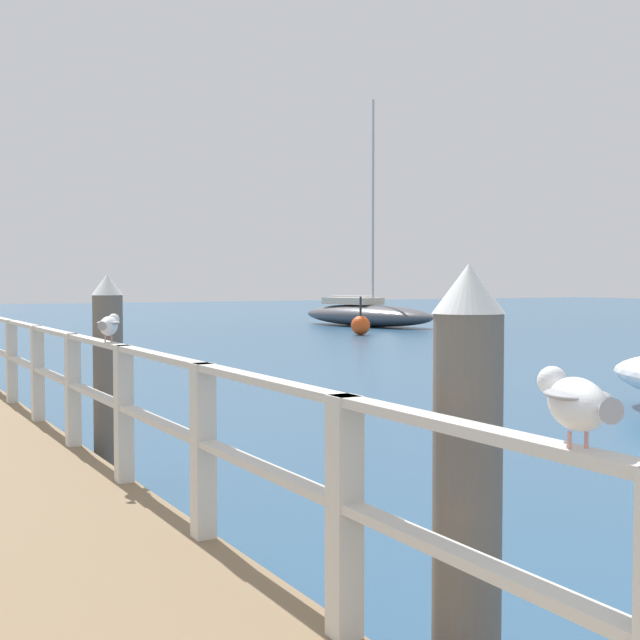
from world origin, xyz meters
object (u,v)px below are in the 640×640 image
(dock_piling_near, at_px, (467,512))
(seagull_foreground, at_px, (576,400))
(boat_2, at_px, (366,314))
(channel_buoy, at_px, (361,325))
(dock_piling_far, at_px, (108,380))
(seagull_background, at_px, (109,325))

(dock_piling_near, height_order, seagull_foreground, dock_piling_near)
(boat_2, xyz_separation_m, channel_buoy, (-3.50, -5.26, -0.17))
(dock_piling_near, distance_m, seagull_foreground, 1.18)
(channel_buoy, bearing_deg, boat_2, 56.36)
(dock_piling_near, bearing_deg, channel_buoy, 59.33)
(dock_piling_far, distance_m, channel_buoy, 23.64)
(dock_piling_far, xyz_separation_m, seagull_foreground, (-0.38, -6.32, 0.59))
(seagull_foreground, distance_m, channel_buoy, 29.13)
(seagull_background, xyz_separation_m, boat_2, (18.20, 25.48, -1.08))
(dock_piling_near, relative_size, dock_piling_far, 1.00)
(seagull_foreground, xyz_separation_m, seagull_background, (0.00, 4.89, 0.00))
(dock_piling_near, relative_size, seagull_background, 4.58)
(seagull_foreground, relative_size, seagull_background, 1.05)
(dock_piling_far, bearing_deg, seagull_foreground, -93.41)
(seagull_foreground, bearing_deg, boat_2, 80.29)
(dock_piling_far, bearing_deg, boat_2, 53.45)
(dock_piling_near, xyz_separation_m, dock_piling_far, (0.00, 5.36, 0.00))
(dock_piling_far, xyz_separation_m, boat_2, (17.83, 24.05, -0.48))
(dock_piling_far, distance_m, boat_2, 29.94)
(dock_piling_far, relative_size, channel_buoy, 1.44)
(seagull_foreground, distance_m, boat_2, 35.42)
(dock_piling_near, xyz_separation_m, seagull_foreground, (-0.38, -0.95, 0.59))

